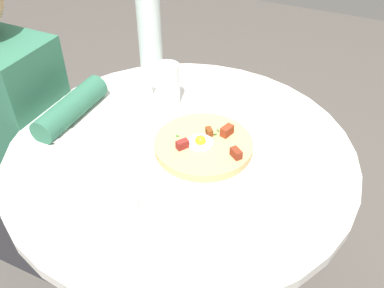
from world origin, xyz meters
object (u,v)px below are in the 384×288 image
(breakfast_pizza, at_px, (204,145))
(bread_plate, at_px, (104,204))
(fork, at_px, (88,138))
(pizza_plate, at_px, (203,150))
(water_bottle, at_px, (150,39))
(water_glass, at_px, (168,84))
(dining_table, at_px, (182,196))
(person_seated, at_px, (19,154))
(knife, at_px, (87,147))
(salt_shaker, at_px, (148,86))

(breakfast_pizza, relative_size, bread_plate, 1.64)
(breakfast_pizza, bearing_deg, fork, 16.15)
(breakfast_pizza, relative_size, fork, 1.38)
(pizza_plate, relative_size, water_bottle, 1.10)
(breakfast_pizza, distance_m, water_glass, 0.25)
(dining_table, distance_m, bread_plate, 0.32)
(person_seated, bearing_deg, bread_plate, 156.37)
(knife, bearing_deg, bread_plate, 103.45)
(dining_table, bearing_deg, knife, 26.13)
(pizza_plate, xyz_separation_m, fork, (0.29, 0.09, 0.00))
(water_glass, bearing_deg, dining_table, 125.82)
(bread_plate, height_order, salt_shaker, salt_shaker)
(water_bottle, bearing_deg, person_seated, 38.00)
(bread_plate, bearing_deg, fork, -45.97)
(bread_plate, bearing_deg, person_seated, -23.63)
(bread_plate, xyz_separation_m, salt_shaker, (0.14, -0.44, 0.02))
(knife, height_order, water_glass, water_glass)
(dining_table, distance_m, fork, 0.31)
(breakfast_pizza, relative_size, knife, 1.38)
(breakfast_pizza, bearing_deg, person_seated, 1.73)
(dining_table, relative_size, salt_shaker, 15.46)
(dining_table, distance_m, water_bottle, 0.48)
(pizza_plate, bearing_deg, person_seated, 1.73)
(person_seated, xyz_separation_m, knife, (-0.40, 0.10, 0.25))
(salt_shaker, bearing_deg, bread_plate, 107.20)
(breakfast_pizza, height_order, fork, breakfast_pizza)
(pizza_plate, bearing_deg, fork, 16.19)
(water_glass, height_order, water_bottle, water_bottle)
(pizza_plate, relative_size, fork, 1.62)
(dining_table, bearing_deg, water_bottle, -49.47)
(bread_plate, bearing_deg, knife, -44.00)
(dining_table, height_order, water_bottle, water_bottle)
(dining_table, distance_m, water_glass, 0.32)
(breakfast_pizza, xyz_separation_m, salt_shaker, (0.26, -0.18, 0.00))
(bread_plate, relative_size, salt_shaker, 2.62)
(breakfast_pizza, height_order, knife, breakfast_pizza)
(breakfast_pizza, xyz_separation_m, bread_plate, (0.13, 0.26, -0.02))
(person_seated, height_order, water_bottle, person_seated)
(water_glass, distance_m, water_bottle, 0.17)
(pizza_plate, xyz_separation_m, water_glass, (0.19, -0.17, 0.06))
(water_bottle, xyz_separation_m, salt_shaker, (-0.04, 0.09, -0.10))
(pizza_plate, height_order, water_glass, water_glass)
(bread_plate, xyz_separation_m, water_bottle, (0.17, -0.53, 0.13))
(knife, height_order, salt_shaker, salt_shaker)
(person_seated, distance_m, salt_shaker, 0.53)
(dining_table, height_order, fork, fork)
(bread_plate, relative_size, water_glass, 1.23)
(breakfast_pizza, xyz_separation_m, water_bottle, (0.30, -0.27, 0.11))
(bread_plate, xyz_separation_m, knife, (0.15, -0.14, 0.00))
(water_bottle, bearing_deg, water_glass, 137.07)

